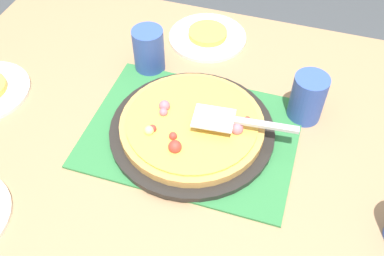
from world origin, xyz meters
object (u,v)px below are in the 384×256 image
at_px(cup_far, 149,50).
at_px(pizza_server, 236,120).
at_px(cup_corner, 308,98).
at_px(pizza, 192,124).
at_px(plate_near_left, 208,37).
at_px(served_slice_left, 208,33).
at_px(pizza_pan, 192,130).

distance_m(cup_far, pizza_server, 0.33).
bearing_deg(cup_corner, pizza_server, -137.75).
height_order(pizza, pizza_server, pizza_server).
height_order(plate_near_left, served_slice_left, served_slice_left).
relative_size(cup_far, cup_corner, 1.00).
xyz_separation_m(cup_far, cup_corner, (0.41, -0.05, 0.00)).
bearing_deg(cup_far, pizza, -46.83).
bearing_deg(plate_near_left, served_slice_left, 0.00).
xyz_separation_m(pizza_pan, cup_corner, (0.24, 0.14, 0.05)).
height_order(served_slice_left, cup_far, cup_far).
height_order(cup_corner, pizza_server, cup_corner).
distance_m(pizza, cup_corner, 0.28).
bearing_deg(pizza_server, pizza, -174.15).
relative_size(pizza, served_slice_left, 3.00).
relative_size(plate_near_left, served_slice_left, 2.00).
distance_m(pizza, cup_far, 0.26).
bearing_deg(cup_corner, served_slice_left, 144.22).
bearing_deg(pizza, cup_corner, 30.04).
distance_m(cup_far, cup_corner, 0.42).
xyz_separation_m(pizza, pizza_server, (0.10, 0.01, 0.04)).
xyz_separation_m(served_slice_left, cup_corner, (0.30, -0.22, 0.04)).
xyz_separation_m(plate_near_left, served_slice_left, (0.00, 0.00, 0.01)).
distance_m(pizza_pan, served_slice_left, 0.36).
relative_size(served_slice_left, pizza_server, 0.47).
height_order(pizza, served_slice_left, pizza).
bearing_deg(served_slice_left, pizza_server, -64.74).
bearing_deg(pizza, plate_near_left, 100.51).
bearing_deg(served_slice_left, plate_near_left, 0.00).
bearing_deg(pizza_server, cup_far, 146.96).
bearing_deg(cup_far, served_slice_left, 56.83).
bearing_deg(cup_corner, pizza, -149.96).
distance_m(pizza_pan, pizza_server, 0.11).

